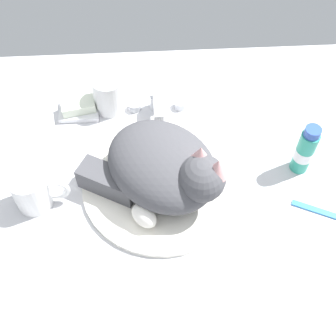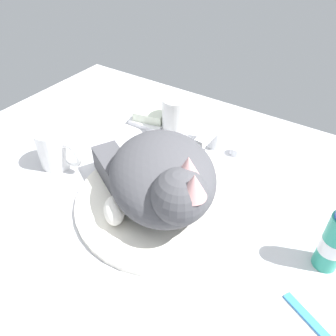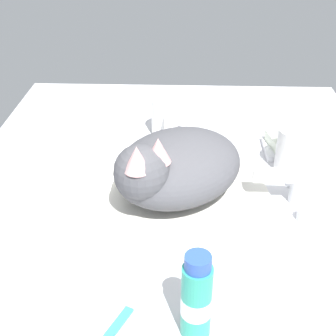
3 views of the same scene
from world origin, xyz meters
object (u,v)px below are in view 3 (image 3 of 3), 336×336
object	(u,v)px
cat	(172,166)
toothpaste_bottle	(196,299)
faucet	(293,188)
rinse_cup	(294,150)
coffee_mug	(167,117)
soap_bar	(280,142)

from	to	relation	value
cat	toothpaste_bottle	world-z (taller)	cat
faucet	toothpaste_bottle	bearing A→B (deg)	-31.07
cat	toothpaste_bottle	size ratio (longest dim) A/B	2.58
rinse_cup	coffee_mug	bearing A→B (deg)	-119.45
rinse_cup	toothpaste_bottle	bearing A→B (deg)	-25.87
toothpaste_bottle	cat	bearing A→B (deg)	-172.60
faucet	toothpaste_bottle	world-z (taller)	toothpaste_bottle
coffee_mug	toothpaste_bottle	world-z (taller)	toothpaste_bottle
coffee_mug	soap_bar	world-z (taller)	coffee_mug
faucet	rinse_cup	bearing A→B (deg)	169.94
cat	coffee_mug	distance (cm)	25.74
coffee_mug	rinse_cup	bearing A→B (deg)	60.55
soap_bar	toothpaste_bottle	size ratio (longest dim) A/B	0.61
cat	toothpaste_bottle	distance (cm)	28.56
coffee_mug	soap_bar	xyz separation A→B (cm)	(6.94, 23.67, -1.87)
coffee_mug	rinse_cup	xyz separation A→B (cm)	(14.00, 24.80, 0.16)
coffee_mug	toothpaste_bottle	xyz separation A→B (cm)	(53.81, 5.49, 1.57)
cat	rinse_cup	xyz separation A→B (cm)	(-11.51, 22.98, -2.71)
cat	toothpaste_bottle	xyz separation A→B (cm)	(28.29, 3.67, -1.30)
faucet	rinse_cup	size ratio (longest dim) A/B	1.55
coffee_mug	rinse_cup	world-z (taller)	rinse_cup
coffee_mug	rinse_cup	size ratio (longest dim) A/B	1.28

